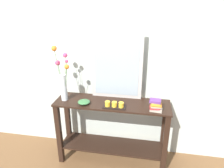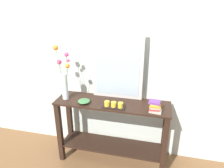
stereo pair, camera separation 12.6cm
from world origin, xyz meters
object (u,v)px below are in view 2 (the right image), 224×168
at_px(console_table, 112,126).
at_px(decorative_bowl, 84,101).
at_px(mirror_leaning, 118,65).
at_px(candle_tray, 114,105).
at_px(book_stack, 155,107).
at_px(tall_vase_left, 64,78).

height_order(console_table, decorative_bowl, decorative_bowl).
height_order(console_table, mirror_leaning, mirror_leaning).
height_order(candle_tray, book_stack, book_stack).
xyz_separation_m(mirror_leaning, candle_tray, (0.02, -0.27, -0.37)).
xyz_separation_m(mirror_leaning, decorative_bowl, (-0.33, -0.24, -0.37)).
bearing_deg(candle_tray, mirror_leaning, 93.87).
distance_m(console_table, tall_vase_left, 0.80).
relative_size(console_table, mirror_leaning, 1.65).
height_order(tall_vase_left, decorative_bowl, tall_vase_left).
xyz_separation_m(tall_vase_left, decorative_bowl, (0.25, -0.07, -0.23)).
bearing_deg(book_stack, tall_vase_left, 175.28).
distance_m(console_table, book_stack, 0.62).
distance_m(candle_tray, decorative_bowl, 0.35).
bearing_deg(book_stack, mirror_leaning, 150.09).
bearing_deg(mirror_leaning, console_table, -100.21).
height_order(mirror_leaning, candle_tray, mirror_leaning).
relative_size(console_table, tall_vase_left, 2.08).
relative_size(mirror_leaning, candle_tray, 3.24).
bearing_deg(console_table, candle_tray, -68.30).
height_order(tall_vase_left, candle_tray, tall_vase_left).
bearing_deg(mirror_leaning, book_stack, -29.91).
distance_m(console_table, decorative_bowl, 0.47).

